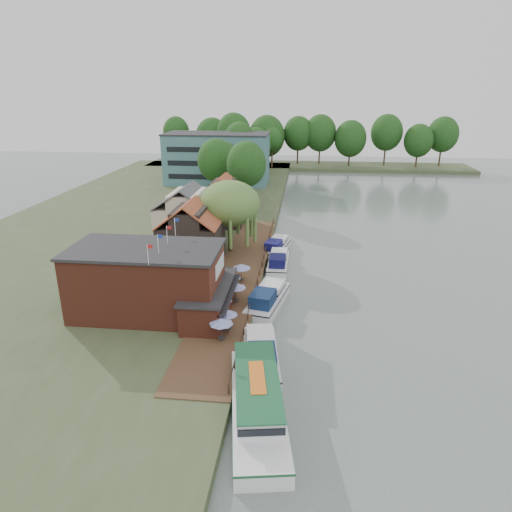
{
  "coord_description": "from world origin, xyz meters",
  "views": [
    {
      "loc": [
        0.03,
        -43.15,
        23.4
      ],
      "look_at": [
        -6.0,
        12.0,
        3.0
      ],
      "focal_mm": 32.0,
      "sensor_mm": 36.0,
      "label": 1
    }
  ],
  "objects_px": {
    "cruiser_3": "(277,245)",
    "cottage_a": "(191,233)",
    "cottage_b": "(188,213)",
    "hotel_block": "(217,158)",
    "cottage_c": "(223,200)",
    "umbrella_3": "(236,293)",
    "tour_boat": "(258,399)",
    "swan": "(262,397)",
    "pub": "(166,281)",
    "willow": "(230,217)",
    "umbrella_1": "(228,321)",
    "umbrella_4": "(231,283)",
    "cruiser_0": "(261,351)",
    "cruiser_1": "(268,296)",
    "umbrella_2": "(222,306)",
    "cruiser_2": "(278,260)",
    "umbrella_0": "(221,330)"
  },
  "relations": [
    {
      "from": "cruiser_2",
      "to": "hotel_block",
      "type": "bearing_deg",
      "value": 109.07
    },
    {
      "from": "willow",
      "to": "cruiser_1",
      "type": "xyz_separation_m",
      "value": [
        6.75,
        -15.29,
        -4.92
      ]
    },
    {
      "from": "umbrella_2",
      "to": "tour_boat",
      "type": "distance_m",
      "value": 14.56
    },
    {
      "from": "swan",
      "to": "tour_boat",
      "type": "bearing_deg",
      "value": -94.56
    },
    {
      "from": "umbrella_4",
      "to": "tour_boat",
      "type": "xyz_separation_m",
      "value": [
        5.15,
        -19.56,
        -0.74
      ]
    },
    {
      "from": "tour_boat",
      "to": "swan",
      "type": "xyz_separation_m",
      "value": [
        0.16,
        2.01,
        -1.33
      ]
    },
    {
      "from": "cruiser_0",
      "to": "tour_boat",
      "type": "bearing_deg",
      "value": -94.64
    },
    {
      "from": "hotel_block",
      "to": "cruiser_0",
      "type": "height_order",
      "value": "hotel_block"
    },
    {
      "from": "tour_boat",
      "to": "cottage_a",
      "type": "bearing_deg",
      "value": 103.26
    },
    {
      "from": "cruiser_3",
      "to": "umbrella_4",
      "type": "bearing_deg",
      "value": -91.46
    },
    {
      "from": "cruiser_2",
      "to": "umbrella_3",
      "type": "bearing_deg",
      "value": -105.51
    },
    {
      "from": "pub",
      "to": "swan",
      "type": "bearing_deg",
      "value": -46.83
    },
    {
      "from": "cottage_b",
      "to": "umbrella_4",
      "type": "height_order",
      "value": "cottage_b"
    },
    {
      "from": "willow",
      "to": "umbrella_3",
      "type": "bearing_deg",
      "value": -78.92
    },
    {
      "from": "umbrella_1",
      "to": "cottage_b",
      "type": "bearing_deg",
      "value": 111.26
    },
    {
      "from": "cottage_a",
      "to": "umbrella_1",
      "type": "relative_size",
      "value": 3.62
    },
    {
      "from": "willow",
      "to": "umbrella_2",
      "type": "distance_m",
      "value": 20.92
    },
    {
      "from": "cottage_b",
      "to": "umbrella_0",
      "type": "height_order",
      "value": "cottage_b"
    },
    {
      "from": "cruiser_1",
      "to": "tour_boat",
      "type": "xyz_separation_m",
      "value": [
        0.83,
        -18.71,
        0.25
      ]
    },
    {
      "from": "hotel_block",
      "to": "umbrella_3",
      "type": "height_order",
      "value": "hotel_block"
    },
    {
      "from": "cruiser_3",
      "to": "cottage_b",
      "type": "bearing_deg",
      "value": -175.42
    },
    {
      "from": "cruiser_0",
      "to": "pub",
      "type": "bearing_deg",
      "value": 138.9
    },
    {
      "from": "cruiser_3",
      "to": "cottage_a",
      "type": "bearing_deg",
      "value": -131.5
    },
    {
      "from": "umbrella_2",
      "to": "tour_boat",
      "type": "bearing_deg",
      "value": -69.04
    },
    {
      "from": "swan",
      "to": "umbrella_0",
      "type": "bearing_deg",
      "value": 123.7
    },
    {
      "from": "cruiser_1",
      "to": "cruiser_3",
      "type": "height_order",
      "value": "cruiser_1"
    },
    {
      "from": "cottage_b",
      "to": "umbrella_3",
      "type": "distance_m",
      "value": 24.73
    },
    {
      "from": "cottage_b",
      "to": "swan",
      "type": "distance_m",
      "value": 40.32
    },
    {
      "from": "cottage_c",
      "to": "cruiser_3",
      "type": "height_order",
      "value": "cottage_c"
    },
    {
      "from": "pub",
      "to": "willow",
      "type": "height_order",
      "value": "willow"
    },
    {
      "from": "pub",
      "to": "umbrella_4",
      "type": "height_order",
      "value": "pub"
    },
    {
      "from": "cottage_a",
      "to": "swan",
      "type": "relative_size",
      "value": 19.55
    },
    {
      "from": "hotel_block",
      "to": "cottage_c",
      "type": "xyz_separation_m",
      "value": [
        8.0,
        -37.0,
        -1.9
      ]
    },
    {
      "from": "umbrella_4",
      "to": "cruiser_1",
      "type": "xyz_separation_m",
      "value": [
        4.32,
        -0.86,
        -0.99
      ]
    },
    {
      "from": "cruiser_2",
      "to": "umbrella_1",
      "type": "bearing_deg",
      "value": -100.1
    },
    {
      "from": "willow",
      "to": "cottage_b",
      "type": "bearing_deg",
      "value": 146.31
    },
    {
      "from": "umbrella_1",
      "to": "umbrella_4",
      "type": "distance_m",
      "value": 9.07
    },
    {
      "from": "hotel_block",
      "to": "cottage_b",
      "type": "distance_m",
      "value": 46.21
    },
    {
      "from": "cruiser_1",
      "to": "tour_boat",
      "type": "bearing_deg",
      "value": -76.05
    },
    {
      "from": "cruiser_3",
      "to": "hotel_block",
      "type": "bearing_deg",
      "value": 122.19
    },
    {
      "from": "cruiser_2",
      "to": "tour_boat",
      "type": "distance_m",
      "value": 30.81
    },
    {
      "from": "pub",
      "to": "cruiser_1",
      "type": "xyz_separation_m",
      "value": [
        10.25,
        4.71,
        -3.36
      ]
    },
    {
      "from": "hotel_block",
      "to": "cruiser_0",
      "type": "xyz_separation_m",
      "value": [
        18.61,
        -77.82,
        -5.86
      ]
    },
    {
      "from": "umbrella_3",
      "to": "tour_boat",
      "type": "relative_size",
      "value": 0.17
    },
    {
      "from": "pub",
      "to": "umbrella_2",
      "type": "xyz_separation_m",
      "value": [
        5.88,
        -0.41,
        -2.36
      ]
    },
    {
      "from": "willow",
      "to": "cottage_a",
      "type": "bearing_deg",
      "value": -131.99
    },
    {
      "from": "umbrella_3",
      "to": "cottage_a",
      "type": "bearing_deg",
      "value": 123.07
    },
    {
      "from": "pub",
      "to": "cruiser_1",
      "type": "distance_m",
      "value": 11.77
    },
    {
      "from": "umbrella_0",
      "to": "umbrella_4",
      "type": "relative_size",
      "value": 1.0
    },
    {
      "from": "umbrella_1",
      "to": "cruiser_2",
      "type": "height_order",
      "value": "umbrella_1"
    }
  ]
}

